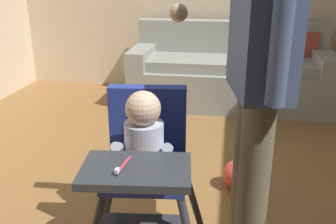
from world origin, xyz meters
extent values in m
cube|color=brown|center=(0.00, 0.00, -0.05)|extent=(5.91, 6.65, 0.10)
cube|color=gray|center=(0.40, 1.97, 0.20)|extent=(2.08, 0.84, 0.40)
cube|color=gray|center=(0.40, 2.30, 0.63)|extent=(2.08, 0.22, 0.46)
cube|color=gray|center=(-0.55, 1.97, 0.50)|extent=(0.20, 0.84, 0.20)
cube|color=gray|center=(1.35, 1.97, 0.50)|extent=(0.20, 0.84, 0.20)
cube|color=gray|center=(-0.05, 1.92, 0.46)|extent=(0.82, 0.60, 0.11)
cube|color=gray|center=(0.85, 1.92, 0.46)|extent=(0.82, 0.60, 0.11)
cube|color=#B24238|center=(1.14, 2.17, 0.60)|extent=(0.35, 0.16, 0.34)
cylinder|color=#2F3339|center=(-0.19, -0.38, 0.25)|extent=(0.18, 0.15, 0.50)
cylinder|color=#2F3339|center=(0.24, -0.33, 0.25)|extent=(0.15, 0.18, 0.50)
cube|color=navy|center=(0.05, -0.58, 0.52)|extent=(0.40, 0.40, 0.05)
cube|color=navy|center=(0.03, -0.43, 0.71)|extent=(0.37, 0.11, 0.33)
cube|color=#2F3339|center=(0.08, -0.86, 0.68)|extent=(0.43, 0.30, 0.03)
cube|color=#2F3339|center=(0.06, -0.68, 0.32)|extent=(0.41, 0.15, 0.02)
cylinder|color=silver|center=(0.05, -0.60, 0.65)|extent=(0.19, 0.19, 0.22)
sphere|color=beige|center=(0.05, -0.60, 0.83)|extent=(0.15, 0.15, 0.15)
cylinder|color=silver|center=(-0.05, -0.65, 0.66)|extent=(0.06, 0.15, 0.10)
cylinder|color=silver|center=(0.16, -0.62, 0.66)|extent=(0.06, 0.15, 0.10)
cylinder|color=#CC384C|center=(0.04, -0.87, 0.70)|extent=(0.03, 0.13, 0.01)
cube|color=white|center=(0.03, -0.93, 0.71)|extent=(0.01, 0.03, 0.02)
cylinder|color=#68604A|center=(0.51, -0.43, 0.44)|extent=(0.14, 0.14, 0.89)
cylinder|color=#68604A|center=(0.53, -0.55, 0.44)|extent=(0.14, 0.14, 0.89)
cube|color=#46597E|center=(0.52, -0.49, 1.19)|extent=(0.27, 0.43, 0.61)
sphere|color=tan|center=(0.17, -0.37, 1.19)|extent=(0.08, 0.08, 0.08)
cylinder|color=#46597E|center=(0.56, -0.73, 1.19)|extent=(0.07, 0.07, 0.55)
sphere|color=#D13D33|center=(0.49, 0.22, 0.10)|extent=(0.19, 0.19, 0.19)
camera|label=1|loc=(0.40, -2.05, 1.36)|focal=40.63mm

